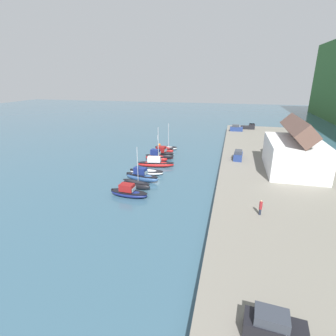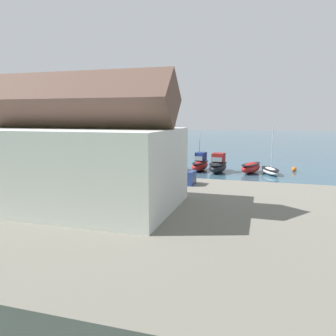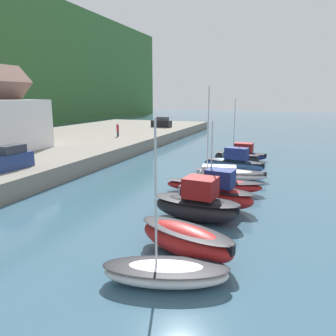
% 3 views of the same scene
% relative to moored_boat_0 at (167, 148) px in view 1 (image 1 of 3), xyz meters
% --- Properties ---
extents(ground_plane, '(320.00, 320.00, 0.00)m').
position_rel_moored_boat_0_xyz_m(ground_plane, '(18.01, 1.50, -0.53)').
color(ground_plane, '#385B70').
extents(quay_promenade, '(105.47, 26.93, 1.67)m').
position_rel_moored_boat_0_xyz_m(quay_promenade, '(18.01, 28.76, 0.31)').
color(quay_promenade, gray).
rests_on(quay_promenade, ground_plane).
extents(harbor_clubhouse, '(15.53, 9.83, 10.31)m').
position_rel_moored_boat_0_xyz_m(harbor_clubhouse, '(14.91, 29.07, 4.86)').
color(harbor_clubhouse, white).
rests_on(harbor_clubhouse, quay_promenade).
extents(moored_boat_0, '(3.55, 5.99, 7.30)m').
position_rel_moored_boat_0_xyz_m(moored_boat_0, '(0.00, 0.00, 0.00)').
color(moored_boat_0, white).
rests_on(moored_boat_0, ground_plane).
extents(moored_boat_1, '(3.84, 6.08, 1.64)m').
position_rel_moored_boat_0_xyz_m(moored_boat_1, '(2.84, -0.02, 0.33)').
color(moored_boat_1, red).
rests_on(moored_boat_1, ground_plane).
extents(moored_boat_2, '(2.99, 6.16, 2.97)m').
position_rel_moored_boat_0_xyz_m(moored_boat_2, '(7.81, 0.75, 0.58)').
color(moored_boat_2, black).
rests_on(moored_boat_2, ground_plane).
extents(moored_boat_3, '(2.70, 5.96, 6.40)m').
position_rel_moored_boat_0_xyz_m(moored_boat_3, '(10.74, 0.05, 0.57)').
color(moored_boat_3, red).
rests_on(moored_boat_3, ground_plane).
extents(moored_boat_4, '(3.34, 8.50, 8.92)m').
position_rel_moored_boat_0_xyz_m(moored_boat_4, '(14.57, 1.01, 0.34)').
color(moored_boat_4, red).
rests_on(moored_boat_4, ground_plane).
extents(moored_boat_5, '(2.62, 7.26, 1.00)m').
position_rel_moored_boat_0_xyz_m(moored_boat_5, '(19.64, 0.55, 0.01)').
color(moored_boat_5, white).
rests_on(moored_boat_5, ground_plane).
extents(moored_boat_6, '(3.06, 7.20, 2.67)m').
position_rel_moored_boat_0_xyz_m(moored_boat_6, '(23.29, 0.81, 0.45)').
color(moored_boat_6, '#33568E').
rests_on(moored_boat_6, ground_plane).
extents(moored_boat_7, '(2.77, 5.94, 7.82)m').
position_rel_moored_boat_0_xyz_m(moored_boat_7, '(27.07, 1.12, 0.31)').
color(moored_boat_7, black).
rests_on(moored_boat_7, ground_plane).
extents(moored_boat_8, '(2.69, 6.81, 2.21)m').
position_rel_moored_boat_0_xyz_m(moored_boat_8, '(30.51, 0.99, 0.26)').
color(moored_boat_8, navy).
rests_on(moored_boat_8, ground_plane).
extents(parked_car_0, '(1.93, 4.25, 2.16)m').
position_rel_moored_boat_0_xyz_m(parked_car_0, '(-23.54, 18.37, 2.06)').
color(parked_car_0, navy).
rests_on(parked_car_0, quay_promenade).
extents(parked_car_1, '(2.17, 4.34, 2.16)m').
position_rel_moored_boat_0_xyz_m(parked_car_1, '(53.04, 21.00, 2.06)').
color(parked_car_1, black).
rests_on(parked_car_1, quay_promenade).
extents(parked_car_2, '(4.31, 2.07, 2.16)m').
position_rel_moored_boat_0_xyz_m(parked_car_2, '(9.93, 18.85, 2.06)').
color(parked_car_2, navy).
rests_on(parked_car_2, quay_promenade).
extents(pickup_truck_0, '(2.05, 4.75, 1.90)m').
position_rel_moored_boat_0_xyz_m(pickup_truck_0, '(-28.37, 22.77, 1.97)').
color(pickup_truck_0, black).
rests_on(pickup_truck_0, quay_promenade).
extents(person_on_quay, '(0.40, 0.40, 2.14)m').
position_rel_moored_boat_0_xyz_m(person_on_quay, '(34.89, 21.56, 2.25)').
color(person_on_quay, '#232838').
rests_on(person_on_quay, quay_promenade).
extents(mooring_buoy_0, '(0.75, 0.75, 0.75)m').
position_rel_moored_boat_0_xyz_m(mooring_buoy_0, '(-3.66, -3.23, -0.15)').
color(mooring_buoy_0, orange).
rests_on(mooring_buoy_0, ground_plane).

